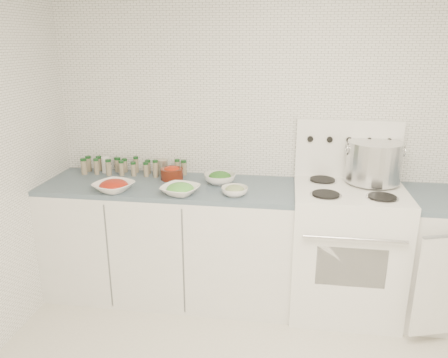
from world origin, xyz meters
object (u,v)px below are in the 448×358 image
bowl_snowpea (180,189)px  stock_pot (374,160)px  bowl_tomato (114,186)px  stove (345,245)px

bowl_snowpea → stock_pot: bearing=14.6°
bowl_tomato → bowl_snowpea: (0.48, 0.00, -0.00)m
stock_pot → bowl_tomato: bearing=-169.1°
stove → bowl_tomato: stove is taller
stock_pot → bowl_tomato: size_ratio=1.18×
stove → bowl_snowpea: 1.26m
bowl_tomato → bowl_snowpea: bearing=0.3°
stock_pot → bowl_snowpea: stock_pot is taller
stove → stock_pot: bearing=41.0°
bowl_tomato → stove: bearing=7.1°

